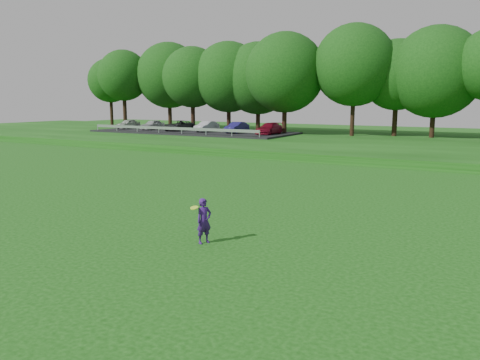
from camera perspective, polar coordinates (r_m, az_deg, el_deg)
The scene contains 6 objects.
ground at distance 15.06m, azimuth -3.88°, elevation -7.16°, with size 140.00×140.00×0.00m, color #12450D.
berm at distance 46.86m, azimuth 19.73°, elevation 4.17°, with size 130.00×30.00×0.60m, color #12450D.
walking_path at distance 33.26m, azimuth 15.47°, elevation 1.85°, with size 130.00×1.60×0.04m, color gray.
treeline at distance 50.77m, azimuth 21.06°, elevation 13.30°, with size 104.00×7.00×15.00m, color #103E0E, non-canonical shape.
parking_lot at distance 55.08m, azimuth -5.82°, elevation 6.22°, with size 24.00×9.00×1.38m.
woman at distance 14.44m, azimuth -4.42°, elevation -4.98°, with size 0.58×0.65×1.41m.
Camera 1 is at (7.98, -12.00, 4.36)m, focal length 35.00 mm.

